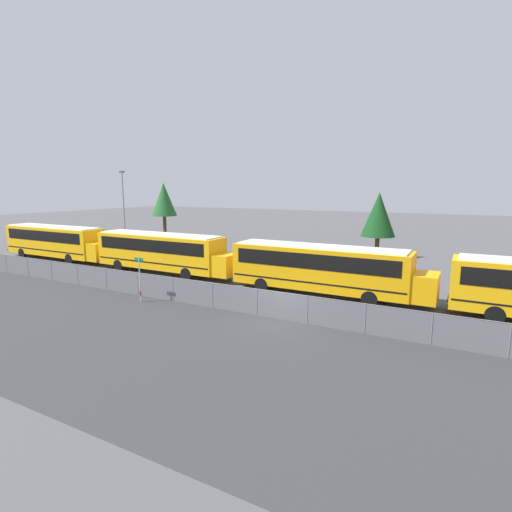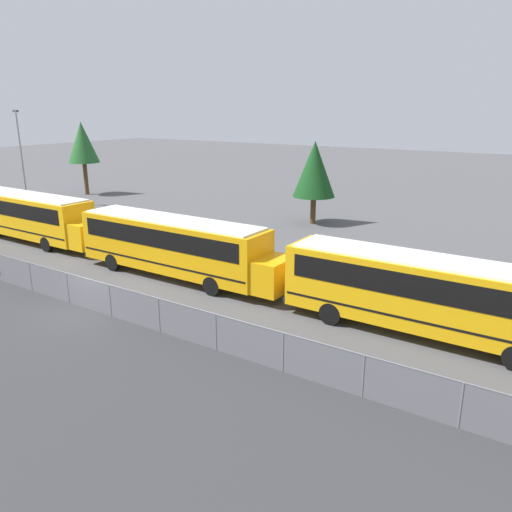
{
  "view_description": "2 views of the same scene",
  "coord_description": "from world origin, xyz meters",
  "px_view_note": "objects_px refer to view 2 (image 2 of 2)",
  "views": [
    {
      "loc": [
        8.72,
        -18.97,
        7.1
      ],
      "look_at": [
        -4.94,
        6.21,
        2.17
      ],
      "focal_mm": 28.0,
      "sensor_mm": 36.0,
      "label": 1
    },
    {
      "loc": [
        18.5,
        -13.89,
        9.1
      ],
      "look_at": [
        5.62,
        5.69,
        2.12
      ],
      "focal_mm": 35.0,
      "sensor_mm": 36.0,
      "label": 2
    }
  ],
  "objects_px": {
    "light_pole": "(21,155)",
    "tree_1": "(82,143)",
    "school_bus_1": "(29,214)",
    "tree_0": "(314,169)",
    "school_bus_2": "(175,243)",
    "school_bus_3": "(433,292)"
  },
  "relations": [
    {
      "from": "school_bus_3",
      "to": "tree_1",
      "type": "bearing_deg",
      "value": 159.24
    },
    {
      "from": "tree_0",
      "to": "school_bus_2",
      "type": "bearing_deg",
      "value": -90.45
    },
    {
      "from": "school_bus_1",
      "to": "school_bus_3",
      "type": "xyz_separation_m",
      "value": [
        27.84,
        -0.26,
        0.0
      ]
    },
    {
      "from": "school_bus_1",
      "to": "light_pole",
      "type": "relative_size",
      "value": 1.49
    },
    {
      "from": "school_bus_1",
      "to": "school_bus_2",
      "type": "xyz_separation_m",
      "value": [
        14.04,
        -0.33,
        0.0
      ]
    },
    {
      "from": "tree_0",
      "to": "school_bus_3",
      "type": "bearing_deg",
      "value": -49.9
    },
    {
      "from": "light_pole",
      "to": "school_bus_2",
      "type": "bearing_deg",
      "value": -16.81
    },
    {
      "from": "school_bus_1",
      "to": "school_bus_3",
      "type": "distance_m",
      "value": 27.84
    },
    {
      "from": "school_bus_2",
      "to": "school_bus_3",
      "type": "distance_m",
      "value": 13.8
    },
    {
      "from": "school_bus_2",
      "to": "light_pole",
      "type": "bearing_deg",
      "value": 163.19
    },
    {
      "from": "light_pole",
      "to": "school_bus_1",
      "type": "bearing_deg",
      "value": -31.88
    },
    {
      "from": "light_pole",
      "to": "tree_1",
      "type": "xyz_separation_m",
      "value": [
        -0.8,
        7.63,
        0.67
      ]
    },
    {
      "from": "tree_0",
      "to": "tree_1",
      "type": "relative_size",
      "value": 0.86
    },
    {
      "from": "school_bus_2",
      "to": "light_pole",
      "type": "xyz_separation_m",
      "value": [
        -26.27,
        7.94,
        2.87
      ]
    },
    {
      "from": "light_pole",
      "to": "tree_1",
      "type": "distance_m",
      "value": 7.7
    },
    {
      "from": "tree_0",
      "to": "tree_1",
      "type": "height_order",
      "value": "tree_1"
    },
    {
      "from": "school_bus_1",
      "to": "tree_0",
      "type": "bearing_deg",
      "value": 48.45
    },
    {
      "from": "school_bus_1",
      "to": "school_bus_2",
      "type": "height_order",
      "value": "same"
    },
    {
      "from": "light_pole",
      "to": "tree_0",
      "type": "distance_m",
      "value": 27.7
    },
    {
      "from": "tree_1",
      "to": "school_bus_2",
      "type": "bearing_deg",
      "value": -29.89
    },
    {
      "from": "school_bus_1",
      "to": "tree_0",
      "type": "height_order",
      "value": "tree_0"
    },
    {
      "from": "school_bus_3",
      "to": "school_bus_1",
      "type": "bearing_deg",
      "value": 179.47
    }
  ]
}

